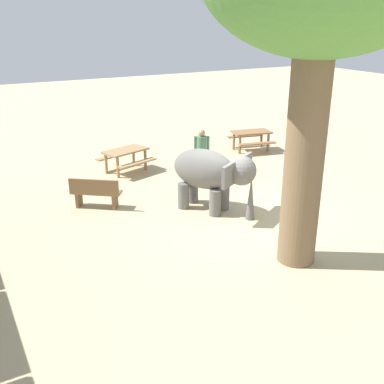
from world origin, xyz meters
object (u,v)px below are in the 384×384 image
(person_handler, at_px, (202,150))
(wooden_bench, at_px, (95,192))
(picnic_table_near, at_px, (251,136))
(picnic_table_far, at_px, (126,155))
(elephant, at_px, (212,173))

(person_handler, relative_size, wooden_bench, 1.19)
(picnic_table_near, relative_size, picnic_table_far, 0.95)
(picnic_table_far, bearing_deg, person_handler, 120.33)
(wooden_bench, distance_m, picnic_table_near, 7.74)
(wooden_bench, xyz_separation_m, picnic_table_far, (2.63, -1.92, 0.12))
(picnic_table_far, bearing_deg, picnic_table_near, 163.37)
(person_handler, height_order, picnic_table_near, person_handler)
(person_handler, bearing_deg, picnic_table_near, 147.99)
(person_handler, height_order, wooden_bench, person_handler)
(elephant, bearing_deg, wooden_bench, -152.15)
(picnic_table_near, bearing_deg, elephant, -123.11)
(elephant, relative_size, person_handler, 1.46)
(elephant, relative_size, wooden_bench, 1.74)
(elephant, height_order, picnic_table_near, elephant)
(wooden_bench, xyz_separation_m, picnic_table_near, (2.73, -7.24, 0.12))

